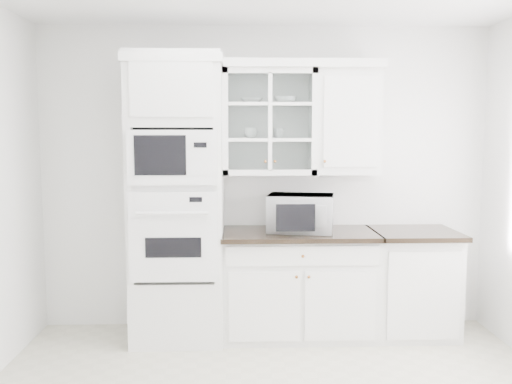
{
  "coord_description": "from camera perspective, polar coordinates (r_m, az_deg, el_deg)",
  "views": [
    {
      "loc": [
        -0.23,
        -3.13,
        1.75
      ],
      "look_at": [
        -0.1,
        1.05,
        1.3
      ],
      "focal_mm": 38.0,
      "sensor_mm": 36.0,
      "label": 1
    }
  ],
  "objects": [
    {
      "name": "bowl_b",
      "position": [
        4.72,
        3.15,
        9.64
      ],
      "size": [
        0.23,
        0.23,
        0.06
      ],
      "primitive_type": "imported",
      "rotation": [
        0.0,
        0.0,
        0.29
      ],
      "color": "white",
      "rests_on": "upper_cabinet_glass"
    },
    {
      "name": "upper_cabinet_glass",
      "position": [
        4.72,
        1.38,
        7.35
      ],
      "size": [
        0.8,
        0.33,
        0.9
      ],
      "color": "white",
      "rests_on": "room_shell"
    },
    {
      "name": "cup_b",
      "position": [
        4.75,
        2.44,
        6.19
      ],
      "size": [
        0.12,
        0.12,
        0.09
      ],
      "primitive_type": "imported",
      "rotation": [
        0.0,
        0.0,
        0.31
      ],
      "color": "white",
      "rests_on": "upper_cabinet_glass"
    },
    {
      "name": "extra_base_cabinet",
      "position": [
        4.99,
        16.1,
        -9.06
      ],
      "size": [
        0.72,
        0.67,
        0.92
      ],
      "color": "white",
      "rests_on": "ground"
    },
    {
      "name": "room_shell",
      "position": [
        3.57,
        1.94,
        6.62
      ],
      "size": [
        4.0,
        3.5,
        2.7
      ],
      "color": "white",
      "rests_on": "ground"
    },
    {
      "name": "cup_a",
      "position": [
        4.71,
        -0.55,
        6.21
      ],
      "size": [
        0.15,
        0.15,
        0.09
      ],
      "primitive_type": "imported",
      "rotation": [
        0.0,
        0.0,
        -0.34
      ],
      "color": "white",
      "rests_on": "upper_cabinet_glass"
    },
    {
      "name": "oven_column",
      "position": [
        4.61,
        -8.25,
        -0.78
      ],
      "size": [
        0.76,
        0.68,
        2.4
      ],
      "color": "white",
      "rests_on": "ground"
    },
    {
      "name": "crown_molding",
      "position": [
        4.73,
        0.11,
        13.25
      ],
      "size": [
        2.14,
        0.38,
        0.07
      ],
      "primitive_type": "cube",
      "color": "white",
      "rests_on": "room_shell"
    },
    {
      "name": "base_cabinet_run",
      "position": [
        4.78,
        4.46,
        -9.5
      ],
      "size": [
        1.32,
        0.67,
        0.92
      ],
      "color": "white",
      "rests_on": "ground"
    },
    {
      "name": "countertop_microwave",
      "position": [
        4.65,
        4.74,
        -2.19
      ],
      "size": [
        0.62,
        0.55,
        0.32
      ],
      "primitive_type": "imported",
      "rotation": [
        0.0,
        0.0,
        2.95
      ],
      "color": "white",
      "rests_on": "base_cabinet_run"
    },
    {
      "name": "bowl_a",
      "position": [
        4.73,
        -0.47,
        9.58
      ],
      "size": [
        0.19,
        0.19,
        0.05
      ],
      "primitive_type": "imported",
      "rotation": [
        0.0,
        0.0,
        0.0
      ],
      "color": "white",
      "rests_on": "upper_cabinet_glass"
    },
    {
      "name": "upper_cabinet_solid",
      "position": [
        4.81,
        9.5,
        7.25
      ],
      "size": [
        0.55,
        0.33,
        0.9
      ],
      "primitive_type": "cube",
      "color": "white",
      "rests_on": "room_shell"
    }
  ]
}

